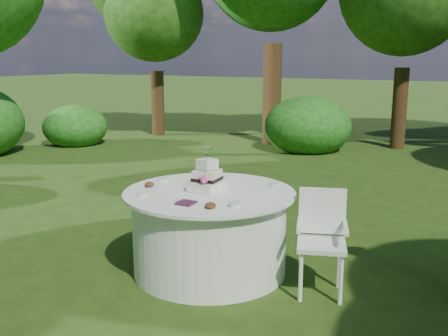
% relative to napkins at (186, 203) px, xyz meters
% --- Properties ---
extents(ground, '(80.00, 80.00, 0.00)m').
position_rel_napkins_xyz_m(ground, '(-0.03, 0.45, -0.78)').
color(ground, '#213A0F').
rests_on(ground, ground).
extents(napkins, '(0.14, 0.14, 0.02)m').
position_rel_napkins_xyz_m(napkins, '(0.00, 0.00, 0.00)').
color(napkins, '#421C35').
rests_on(napkins, table).
extents(feather_plume, '(0.48, 0.07, 0.01)m').
position_rel_napkins_xyz_m(feather_plume, '(-0.19, 0.07, -0.00)').
color(feather_plume, white).
rests_on(feather_plume, table).
extents(table, '(1.56, 1.56, 0.77)m').
position_rel_napkins_xyz_m(table, '(-0.03, 0.45, -0.39)').
color(table, white).
rests_on(table, ground).
extents(cake, '(0.31, 0.31, 0.41)m').
position_rel_napkins_xyz_m(cake, '(-0.05, 0.44, 0.10)').
color(cake, white).
rests_on(cake, table).
extents(chair, '(0.50, 0.50, 0.88)m').
position_rel_napkins_xyz_m(chair, '(1.00, 0.53, -0.26)').
color(chair, silver).
rests_on(chair, ground).
extents(votives, '(1.13, 1.01, 0.04)m').
position_rel_napkins_xyz_m(votives, '(-0.12, 0.49, 0.01)').
color(votives, silver).
rests_on(votives, table).
extents(petal_cups, '(0.94, 0.43, 0.05)m').
position_rel_napkins_xyz_m(petal_cups, '(-0.18, 0.15, 0.02)').
color(petal_cups, '#562D16').
rests_on(petal_cups, table).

